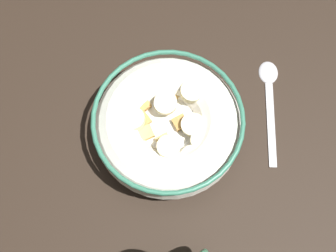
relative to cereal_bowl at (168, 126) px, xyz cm
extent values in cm
cube|color=black|center=(0.02, 0.02, -4.24)|extent=(137.36, 137.36, 2.00)
cylinder|color=silver|center=(0.02, 0.02, -2.94)|extent=(10.32, 10.32, 0.60)
torus|color=silver|center=(0.02, 0.02, -0.25)|extent=(18.77, 18.77, 5.99)
torus|color=#337259|center=(0.02, 0.02, 2.45)|extent=(18.80, 18.80, 0.60)
cylinder|color=white|center=(0.02, 0.02, 0.24)|extent=(15.17, 15.17, 0.40)
cube|color=#AD7F42|center=(5.60, -2.03, 0.89)|extent=(1.79, 1.76, 0.82)
cube|color=tan|center=(-0.87, 5.72, 0.99)|extent=(2.37, 2.38, 0.87)
cube|color=#AD7F42|center=(-3.23, -3.86, 1.00)|extent=(2.31, 2.29, 0.87)
cube|color=#AD7F42|center=(-0.83, 3.93, 0.99)|extent=(1.80, 1.74, 0.90)
cube|color=#AD7F42|center=(-2.10, 2.38, 0.84)|extent=(1.75, 1.80, 0.88)
cube|color=tan|center=(-6.18, 1.57, 0.75)|extent=(1.79, 1.75, 0.85)
cube|color=#AD7F42|center=(1.21, -0.93, 0.95)|extent=(2.09, 2.03, 0.96)
cube|color=tan|center=(-1.90, -1.50, 0.96)|extent=(1.92, 1.93, 0.77)
cube|color=#AD7F42|center=(-5.25, 3.63, 0.85)|extent=(1.98, 1.91, 0.98)
cube|color=tan|center=(5.51, 1.81, 0.84)|extent=(1.92, 1.96, 0.85)
cube|color=tan|center=(2.87, 2.62, 0.82)|extent=(1.97, 1.99, 0.81)
cube|color=tan|center=(-2.85, 0.79, 0.93)|extent=(2.13, 2.09, 0.87)
cube|color=#B78947|center=(3.74, 4.53, 0.84)|extent=(1.90, 1.95, 0.87)
cube|color=#AD7F42|center=(1.38, -5.36, 0.97)|extent=(2.37, 2.38, 0.91)
cylinder|color=beige|center=(1.44, -4.65, 1.78)|extent=(3.85, 3.91, 1.30)
cylinder|color=#F4EABC|center=(-4.08, -4.25, 1.90)|extent=(3.13, 3.22, 1.35)
cylinder|color=#F4EABC|center=(-0.81, -5.41, 1.76)|extent=(3.06, 3.09, 1.43)
cylinder|color=#F4EABC|center=(1.97, -2.36, 1.72)|extent=(4.05, 3.96, 1.51)
cylinder|color=beige|center=(-3.06, 2.96, 1.79)|extent=(2.98, 2.98, 1.16)
cylinder|color=#F4EABC|center=(1.17, 1.82, 2.23)|extent=(3.07, 3.04, 1.43)
cylinder|color=beige|center=(-5.41, 2.51, 2.06)|extent=(3.81, 3.80, 1.29)
cylinder|color=beige|center=(-2.21, -2.63, 2.06)|extent=(3.85, 3.83, 1.14)
cylinder|color=beige|center=(4.70, 0.90, 2.15)|extent=(3.99, 4.02, 1.12)
ellipsoid|color=#B7B7BC|center=(16.46, -2.38, -2.84)|extent=(4.31, 4.36, 0.80)
cube|color=#B7B7BC|center=(11.29, -8.04, -3.06)|extent=(8.77, 9.46, 0.36)
camera|label=1|loc=(-11.98, -13.86, 53.06)|focal=47.57mm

